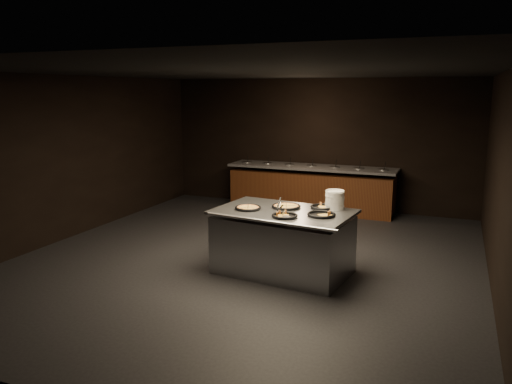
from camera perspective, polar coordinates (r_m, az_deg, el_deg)
room at (r=7.64m, az=-0.87°, el=2.68°), size 7.02×8.02×2.92m
salad_bar at (r=11.13m, az=6.29°, el=0.09°), size 3.70×0.83×1.18m
serving_counter at (r=7.32m, az=3.12°, el=-5.82°), size 2.06×1.45×0.93m
plate_stack at (r=7.35m, az=8.99°, el=-0.89°), size 0.27×0.27×0.27m
pan_veggie_whole at (r=7.26m, az=-0.92°, el=-1.82°), size 0.38×0.38×0.04m
pan_cheese_whole at (r=7.37m, az=3.47°, el=-1.65°), size 0.43×0.43×0.04m
pan_cheese_slices_a at (r=7.38m, az=7.59°, el=-1.71°), size 0.35×0.35×0.04m
pan_cheese_slices_b at (r=6.82m, az=3.31°, el=-2.72°), size 0.36×0.36×0.04m
pan_veggie_slices at (r=6.93m, az=7.49°, el=-2.56°), size 0.39×0.39×0.04m
server_left at (r=7.21m, az=2.69°, el=-1.40°), size 0.12×0.35×0.17m
server_right at (r=6.86m, az=2.97°, el=-2.13°), size 0.27×0.27×0.17m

